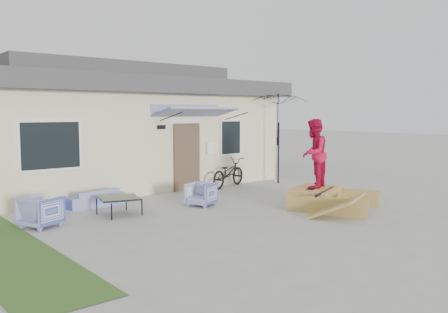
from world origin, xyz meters
TOP-DOWN VIEW (x-y plane):
  - ground at (0.00, 0.00)m, footprint 90.00×90.00m
  - house at (0.00, 7.99)m, footprint 10.80×8.49m
  - loveseat at (-2.32, 3.93)m, footprint 1.61×0.67m
  - armchair_left at (-4.11, 2.59)m, footprint 0.90×0.93m
  - armchair_right at (-0.13, 2.23)m, footprint 0.82×0.84m
  - coffee_table at (-2.28, 2.59)m, footprint 1.09×1.09m
  - bicycle at (2.44, 4.16)m, footprint 1.90×1.15m
  - patio_umbrella at (4.31, 3.68)m, footprint 2.13×1.98m
  - skate_ramp at (1.99, 0.19)m, footprint 2.11×2.38m
  - skateboard at (1.97, 0.24)m, footprint 0.76×0.47m
  - skater at (1.97, 0.24)m, footprint 1.05×0.94m

SIDE VIEW (x-z plane):
  - ground at x=0.00m, z-range 0.00..0.00m
  - coffee_table at x=-2.28m, z-range 0.00..0.43m
  - skate_ramp at x=1.99m, z-range 0.00..0.49m
  - loveseat at x=-2.32m, z-range 0.00..0.61m
  - armchair_right at x=-0.13m, z-range 0.00..0.67m
  - armchair_left at x=-4.11m, z-range 0.00..0.74m
  - skateboard at x=1.97m, z-range 0.49..0.54m
  - bicycle at x=2.44m, z-range 0.00..1.15m
  - skater at x=1.97m, z-range 0.54..2.30m
  - patio_umbrella at x=4.31m, z-range 0.65..2.85m
  - house at x=0.00m, z-range -0.11..3.99m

